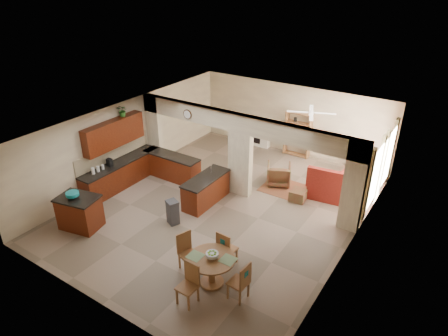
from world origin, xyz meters
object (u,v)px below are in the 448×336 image
Objects in this scene: dining_table at (212,267)px; armchair at (279,174)px; kitchen_island at (80,212)px; sofa at (360,179)px.

armchair is at bearing 99.38° from dining_table.
kitchen_island is 6.63m from armchair.
sofa reaches higher than armchair.
kitchen_island reaches higher than armchair.
kitchen_island reaches higher than dining_table.
kitchen_island is 0.49× the size of sofa.
dining_table is (4.55, 0.18, 0.01)m from kitchen_island.
kitchen_island is 4.55m from dining_table.
dining_table is 6.69m from sofa.
kitchen_island is at bearing -177.75° from dining_table.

